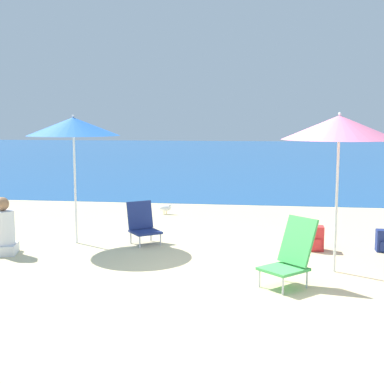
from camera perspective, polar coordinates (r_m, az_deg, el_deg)
ground_plane at (r=7.09m, az=4.42°, el=-9.51°), size 60.00×60.00×0.00m
sea_water at (r=33.15m, az=7.38°, el=4.04°), size 60.00×40.00×0.01m
beach_umbrella_blue at (r=9.17m, az=-12.54°, el=6.81°), size 1.55×1.55×2.18m
beach_umbrella_pink at (r=7.48m, az=15.43°, el=6.62°), size 1.55×1.55×2.19m
beach_chair_green at (r=6.90m, az=10.52°, el=-6.53°), size 0.78×0.78×0.86m
beach_chair_navy at (r=9.15m, az=-5.28°, el=-3.38°), size 0.67×0.68×0.71m
person_seated_near at (r=8.89m, az=-19.48°, el=-3.95°), size 0.49×0.54×0.90m
backpack_red at (r=8.88m, az=12.95°, el=-4.84°), size 0.28×0.26×0.40m
seagull at (r=11.95m, az=-2.84°, el=-1.71°), size 0.27×0.11×0.23m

